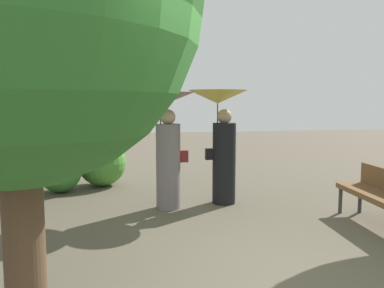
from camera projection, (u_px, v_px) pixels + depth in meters
person_left at (164, 131)px, 6.44m from camera, size 1.14×1.14×1.99m
person_right at (221, 130)px, 6.78m from camera, size 1.04×1.04×2.03m
park_bench at (380, 192)px, 5.60m from camera, size 0.64×1.54×0.83m
tree_near_left at (10, 53)px, 7.82m from camera, size 2.32×2.32×4.26m
tree_far_back at (19, 68)px, 6.46m from camera, size 2.04×2.04×3.62m
bush_path_left at (60, 171)px, 7.72m from camera, size 0.85×0.85×0.85m
bush_path_right at (102, 162)px, 8.32m from camera, size 1.04×1.04×1.04m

